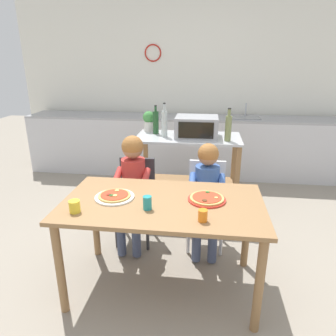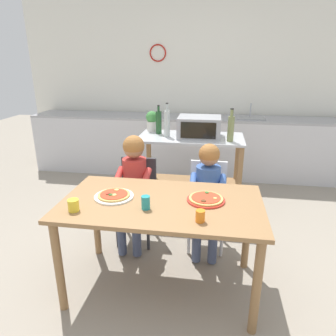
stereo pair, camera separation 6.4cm
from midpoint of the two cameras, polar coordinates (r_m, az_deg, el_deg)
The scene contains 19 objects.
ground_plane at distance 3.65m, azimuth 1.31°, elevation -8.65°, with size 11.98×11.98×0.00m, color gray.
back_wall_tiled at distance 5.08m, azimuth 3.73°, elevation 15.32°, with size 5.48×0.14×2.70m.
kitchen_counter at distance 4.82m, azimuth 3.19°, elevation 4.24°, with size 4.93×0.60×1.10m.
kitchen_island_cart at distance 3.57m, azimuth 3.15°, elevation 1.29°, with size 1.17×0.60×0.90m.
toaster_oven at distance 3.45m, azimuth 4.78°, elevation 7.61°, with size 0.46×0.37×0.23m.
bottle_tall_green_wine at distance 3.44m, azimuth -1.22°, elevation 8.30°, with size 0.07×0.07×0.38m.
bottle_clear_vinegar at distance 3.31m, azimuth 10.55°, elevation 7.38°, with size 0.07×0.07×0.35m.
bottle_squat_spirits at distance 3.60m, azimuth -2.79°, elevation 8.50°, with size 0.07×0.07×0.33m.
potted_herb_plant at distance 3.72m, azimuth -4.07°, elevation 8.75°, with size 0.14×0.14×0.24m.
dining_table at distance 2.29m, azimuth -1.78°, elevation -8.39°, with size 1.46×0.82×0.75m.
dining_chair_left at distance 3.02m, azimuth -6.57°, elevation -4.83°, with size 0.36×0.36×0.81m.
dining_chair_right at distance 2.95m, azimuth 6.47°, elevation -5.53°, with size 0.36×0.36×0.81m.
child_in_red_shirt at distance 2.84m, azimuth -7.28°, elevation -1.99°, with size 0.32×0.42×1.06m.
child_in_blue_striped_shirt at distance 2.76m, azimuth 6.55°, elevation -3.36°, with size 0.32×0.42×1.01m.
pizza_plate_white at distance 2.33m, azimuth -10.64°, elevation -5.17°, with size 0.29×0.29×0.03m.
pizza_plate_red_rimmed at distance 2.27m, azimuth 6.40°, elevation -5.67°, with size 0.28×0.28×0.03m.
drinking_cup_teal at distance 2.12m, azimuth -4.72°, elevation -6.44°, with size 0.06×0.06×0.09m, color teal.
drinking_cup_orange at distance 1.98m, azimuth 5.51°, elevation -8.76°, with size 0.06×0.06×0.08m, color orange.
drinking_cup_yellow at distance 2.18m, azimuth -17.72°, elevation -6.80°, with size 0.08×0.08×0.08m, color yellow.
Camera 1 is at (0.30, -2.00, 1.72)m, focal length 32.93 mm.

